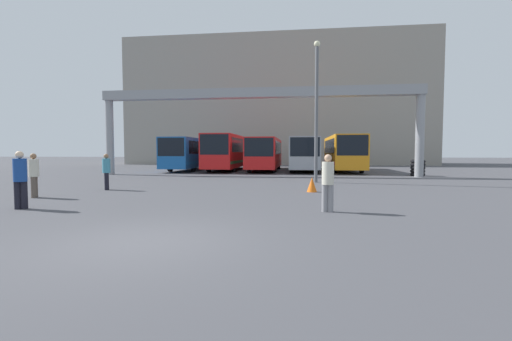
# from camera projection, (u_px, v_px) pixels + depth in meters

# --- Properties ---
(ground_plane) EXTENTS (200.00, 200.00, 0.00)m
(ground_plane) POSITION_uv_depth(u_px,v_px,m) (143.00, 243.00, 6.86)
(ground_plane) COLOR #47474C
(building_backdrop) EXTENTS (42.15, 12.00, 17.54)m
(building_backdrop) POSITION_uv_depth(u_px,v_px,m) (277.00, 105.00, 50.92)
(building_backdrop) COLOR gray
(building_backdrop) RESTS_ON ground
(overhead_gantry) EXTENTS (23.89, 0.80, 6.50)m
(overhead_gantry) POSITION_uv_depth(u_px,v_px,m) (256.00, 104.00, 25.39)
(overhead_gantry) COLOR gray
(overhead_gantry) RESTS_ON ground
(bus_slot_0) EXTENTS (2.50, 11.86, 3.05)m
(bus_slot_0) POSITION_uv_depth(u_px,v_px,m) (193.00, 152.00, 33.96)
(bus_slot_0) COLOR #1959A5
(bus_slot_0) RESTS_ON ground
(bus_slot_1) EXTENTS (2.61, 11.61, 3.32)m
(bus_slot_1) POSITION_uv_depth(u_px,v_px,m) (228.00, 150.00, 33.38)
(bus_slot_1) COLOR red
(bus_slot_1) RESTS_ON ground
(bus_slot_2) EXTENTS (2.58, 11.23, 3.01)m
(bus_slot_2) POSITION_uv_depth(u_px,v_px,m) (265.00, 152.00, 32.77)
(bus_slot_2) COLOR red
(bus_slot_2) RESTS_ON ground
(bus_slot_3) EXTENTS (2.54, 12.09, 3.04)m
(bus_slot_3) POSITION_uv_depth(u_px,v_px,m) (304.00, 152.00, 32.76)
(bus_slot_3) COLOR #999EA5
(bus_slot_3) RESTS_ON ground
(bus_slot_4) EXTENTS (2.61, 10.94, 3.20)m
(bus_slot_4) POSITION_uv_depth(u_px,v_px,m) (343.00, 151.00, 31.74)
(bus_slot_4) COLOR orange
(bus_slot_4) RESTS_ON ground
(pedestrian_mid_right) EXTENTS (0.38, 0.38, 1.84)m
(pedestrian_mid_right) POSITION_uv_depth(u_px,v_px,m) (20.00, 178.00, 10.81)
(pedestrian_mid_right) COLOR black
(pedestrian_mid_right) RESTS_ON ground
(pedestrian_near_right) EXTENTS (0.36, 0.36, 1.74)m
(pedestrian_near_right) POSITION_uv_depth(u_px,v_px,m) (328.00, 181.00, 10.31)
(pedestrian_near_right) COLOR gray
(pedestrian_near_right) RESTS_ON ground
(pedestrian_near_center) EXTENTS (0.36, 0.36, 1.75)m
(pedestrian_near_center) POSITION_uv_depth(u_px,v_px,m) (34.00, 174.00, 13.48)
(pedestrian_near_center) COLOR brown
(pedestrian_near_center) RESTS_ON ground
(pedestrian_mid_left) EXTENTS (0.36, 0.36, 1.71)m
(pedestrian_mid_left) POSITION_uv_depth(u_px,v_px,m) (106.00, 171.00, 16.20)
(pedestrian_mid_left) COLOR black
(pedestrian_mid_left) RESTS_ON ground
(traffic_cone) EXTENTS (0.45, 0.45, 0.67)m
(traffic_cone) POSITION_uv_depth(u_px,v_px,m) (312.00, 185.00, 15.42)
(traffic_cone) COLOR orange
(traffic_cone) RESTS_ON ground
(tire_stack) EXTENTS (1.04, 1.04, 1.20)m
(tire_stack) POSITION_uv_depth(u_px,v_px,m) (418.00, 168.00, 25.50)
(tire_stack) COLOR black
(tire_stack) RESTS_ON ground
(lamp_post) EXTENTS (0.36, 0.36, 8.21)m
(lamp_post) POSITION_uv_depth(u_px,v_px,m) (316.00, 106.00, 19.95)
(lamp_post) COLOR #595B60
(lamp_post) RESTS_ON ground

